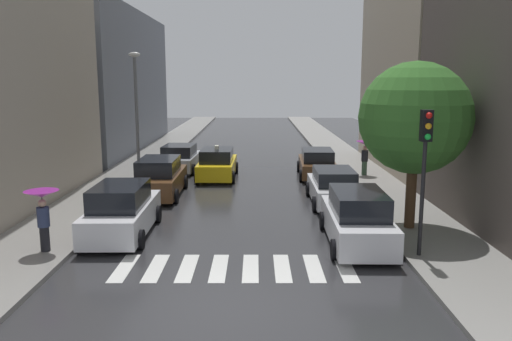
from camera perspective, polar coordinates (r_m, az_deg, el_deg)
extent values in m
cube|color=#2F2F31|center=(35.43, -0.75, 1.53)|extent=(28.00, 72.00, 0.04)
cube|color=gray|center=(36.11, -11.12, 1.66)|extent=(3.00, 72.00, 0.15)
cube|color=gray|center=(35.89, 9.68, 1.65)|extent=(3.00, 72.00, 0.15)
cube|color=silver|center=(15.24, -14.29, -10.49)|extent=(0.45, 2.20, 0.01)
cube|color=silver|center=(15.05, -10.91, -10.63)|extent=(0.45, 2.20, 0.01)
cube|color=silver|center=(14.90, -7.45, -10.74)|extent=(0.45, 2.20, 0.01)
cube|color=silver|center=(14.81, -3.93, -10.81)|extent=(0.45, 2.20, 0.01)
cube|color=silver|center=(14.77, -0.39, -10.84)|extent=(0.45, 2.20, 0.01)
cube|color=silver|center=(14.79, 3.16, -10.82)|extent=(0.45, 2.20, 0.01)
cube|color=silver|center=(14.87, 6.69, -10.77)|extent=(0.45, 2.20, 0.01)
cube|color=silver|center=(14.99, 10.17, -10.68)|extent=(0.45, 2.20, 0.01)
cube|color=slate|center=(41.00, -16.45, 9.54)|extent=(6.00, 20.42, 10.29)
cube|color=silver|center=(18.20, -14.46, -5.05)|extent=(1.89, 4.72, 0.90)
cube|color=black|center=(17.78, -14.76, -2.71)|extent=(1.64, 2.60, 0.74)
cylinder|color=black|center=(19.95, -15.93, -4.69)|extent=(0.23, 0.64, 0.64)
cylinder|color=black|center=(19.55, -10.73, -4.78)|extent=(0.23, 0.64, 0.64)
cylinder|color=black|center=(17.10, -18.66, -7.32)|extent=(0.23, 0.64, 0.64)
cylinder|color=black|center=(16.63, -12.60, -7.52)|extent=(0.23, 0.64, 0.64)
cube|color=brown|center=(23.94, -10.45, -1.29)|extent=(1.91, 4.79, 0.88)
cube|color=black|center=(23.57, -10.62, 0.49)|extent=(1.67, 2.64, 0.72)
cylinder|color=black|center=(25.70, -11.87, -1.23)|extent=(0.22, 0.64, 0.64)
cylinder|color=black|center=(25.38, -7.71, -1.24)|extent=(0.22, 0.64, 0.64)
cylinder|color=black|center=(22.69, -13.48, -2.80)|extent=(0.22, 0.64, 0.64)
cylinder|color=black|center=(22.33, -8.77, -2.84)|extent=(0.22, 0.64, 0.64)
cube|color=#B2B7BF|center=(30.19, -8.25, 1.01)|extent=(2.13, 4.23, 0.75)
cube|color=black|center=(29.89, -8.36, 2.24)|extent=(1.80, 2.36, 0.62)
cylinder|color=black|center=(31.74, -9.46, 1.00)|extent=(0.25, 0.65, 0.64)
cylinder|color=black|center=(31.38, -6.03, 0.98)|extent=(0.25, 0.65, 0.64)
cylinder|color=black|center=(29.12, -10.61, 0.15)|extent=(0.25, 0.65, 0.64)
cylinder|color=black|center=(28.73, -6.88, 0.11)|extent=(0.25, 0.65, 0.64)
cube|color=silver|center=(17.02, 11.37, -5.99)|extent=(1.90, 4.84, 0.89)
cube|color=black|center=(16.58, 11.61, -3.53)|extent=(1.64, 2.67, 0.73)
cylinder|color=black|center=(18.48, 7.74, -5.56)|extent=(0.23, 0.64, 0.64)
cylinder|color=black|center=(18.77, 13.23, -5.50)|extent=(0.23, 0.64, 0.64)
cylinder|color=black|center=(15.48, 9.02, -8.74)|extent=(0.23, 0.64, 0.64)
cylinder|color=black|center=(15.82, 15.57, -8.58)|extent=(0.23, 0.64, 0.64)
cube|color=silver|center=(22.26, 8.83, -2.28)|extent=(1.86, 4.39, 0.75)
cube|color=black|center=(21.91, 8.96, -0.65)|extent=(1.62, 2.42, 0.62)
cylinder|color=black|center=(23.60, 6.11, -2.08)|extent=(0.22, 0.64, 0.64)
cylinder|color=black|center=(23.84, 10.50, -2.06)|extent=(0.22, 0.64, 0.64)
cylinder|color=black|center=(20.80, 6.87, -3.76)|extent=(0.22, 0.64, 0.64)
cylinder|color=black|center=(21.08, 11.83, -3.72)|extent=(0.22, 0.64, 0.64)
cube|color=brown|center=(28.29, 7.04, 0.43)|extent=(2.00, 4.49, 0.75)
cube|color=black|center=(27.96, 7.10, 1.72)|extent=(1.70, 2.49, 0.61)
cylinder|color=black|center=(29.70, 5.05, 0.48)|extent=(0.24, 0.65, 0.64)
cylinder|color=black|center=(29.84, 8.56, 0.45)|extent=(0.24, 0.65, 0.64)
cylinder|color=black|center=(26.84, 5.32, -0.57)|extent=(0.24, 0.65, 0.64)
cylinder|color=black|center=(26.99, 9.21, -0.60)|extent=(0.24, 0.65, 0.64)
cube|color=yellow|center=(27.74, -4.11, 0.33)|extent=(1.94, 4.46, 0.80)
cube|color=black|center=(27.40, -4.17, 1.75)|extent=(1.68, 2.47, 0.65)
cube|color=#F2EDCC|center=(27.35, -4.19, 2.61)|extent=(0.21, 0.36, 0.18)
cylinder|color=black|center=(29.31, -5.63, 0.34)|extent=(0.23, 0.64, 0.64)
cylinder|color=black|center=(29.14, -2.02, 0.32)|extent=(0.23, 0.64, 0.64)
cylinder|color=black|center=(26.46, -6.40, -0.74)|extent=(0.23, 0.64, 0.64)
cylinder|color=black|center=(26.28, -2.40, -0.77)|extent=(0.23, 0.64, 0.64)
cylinder|color=black|center=(16.87, -22.29, -7.04)|extent=(0.28, 0.28, 0.76)
cylinder|color=navy|center=(16.69, -22.45, -4.79)|extent=(0.36, 0.36, 0.61)
sphere|color=tan|center=(16.59, -22.55, -3.38)|extent=(0.24, 0.24, 0.24)
cone|color=#8C1E8C|center=(16.53, -22.62, -2.42)|extent=(1.01, 1.01, 0.20)
cylinder|color=#333338|center=(16.61, -22.53, -3.61)|extent=(0.02, 0.02, 0.71)
cylinder|color=#38513D|center=(28.40, 12.23, 0.26)|extent=(0.28, 0.28, 0.75)
cylinder|color=black|center=(28.29, 12.28, 1.61)|extent=(0.36, 0.36, 0.60)
sphere|color=tan|center=(28.23, 12.31, 2.44)|extent=(0.24, 0.24, 0.24)
cone|color=#8C1E8C|center=(28.20, 12.33, 3.01)|extent=(0.98, 0.98, 0.20)
cylinder|color=#333338|center=(28.24, 12.30, 2.31)|extent=(0.02, 0.02, 0.70)
cylinder|color=#513823|center=(18.65, 17.11, -2.79)|extent=(0.36, 0.36, 2.23)
sphere|color=#356D29|center=(18.25, 17.56, 5.63)|extent=(3.82, 3.82, 3.82)
cylinder|color=black|center=(15.67, 18.27, -3.08)|extent=(0.12, 0.12, 3.40)
cube|color=black|center=(15.34, 18.72, 4.76)|extent=(0.30, 0.30, 0.90)
sphere|color=red|center=(15.14, 18.99, 5.83)|extent=(0.18, 0.18, 0.18)
sphere|color=#F2A519|center=(15.17, 18.93, 4.70)|extent=(0.18, 0.18, 0.18)
sphere|color=green|center=(15.20, 18.86, 3.57)|extent=(0.18, 0.18, 0.18)
cylinder|color=#595B60|center=(27.17, -12.93, 5.62)|extent=(0.16, 0.16, 6.23)
ellipsoid|color=beige|center=(27.12, -13.21, 12.51)|extent=(0.60, 0.28, 0.24)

